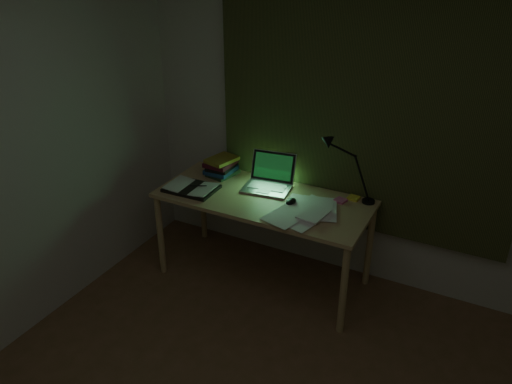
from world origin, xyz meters
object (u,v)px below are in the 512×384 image
desk (263,239)px  laptop (267,175)px  desk_lamp (372,171)px  book_stack (221,166)px  open_textbook (191,188)px  loose_papers (307,212)px

desk → laptop: size_ratio=4.02×
desk_lamp → desk: bearing=-163.1°
desk → book_stack: (-0.48, 0.20, 0.44)m
desk → open_textbook: open_textbook is taller
loose_papers → desk_lamp: size_ratio=0.76×
loose_papers → desk_lamp: 0.54m
open_textbook → book_stack: bearing=77.2°
laptop → desk: bearing=-81.2°
book_stack → desk_lamp: bearing=3.7°
laptop → book_stack: (-0.44, 0.08, -0.05)m
book_stack → desk_lamp: (1.19, 0.08, 0.17)m
open_textbook → desk: bearing=12.6°
open_textbook → loose_papers: open_textbook is taller
laptop → loose_papers: (0.42, -0.20, -0.12)m
desk → desk_lamp: 0.98m
desk → laptop: 0.50m
loose_papers → open_textbook: bearing=-176.3°
desk_lamp → laptop: bearing=-172.7°
laptop → desk_lamp: size_ratio=0.78×
book_stack → loose_papers: 0.91m
book_stack → loose_papers: bearing=-18.0°
open_textbook → desk_lamp: 1.35m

